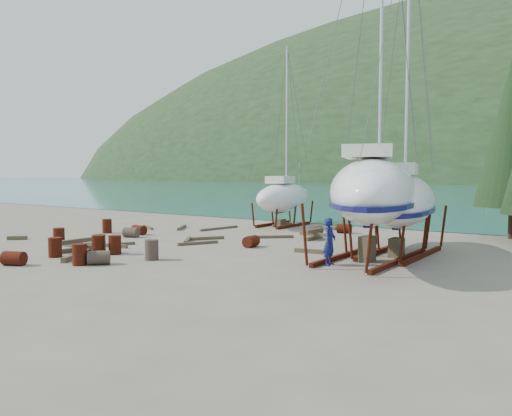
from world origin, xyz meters
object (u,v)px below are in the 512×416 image
Objects in this scene: small_sailboat_shore at (283,197)px; large_sailboat_far at (401,199)px; large_sailboat_near at (373,190)px; worker at (330,242)px.

large_sailboat_far is at bearing -46.12° from small_sailboat_shore.
large_sailboat_far is 13.53m from small_sailboat_shore.
worker is (-0.92, -2.26, -2.06)m from large_sailboat_near.
small_sailboat_shore is (-10.51, 9.44, -0.95)m from large_sailboat_near.
small_sailboat_shore is (-11.13, 7.68, -0.49)m from large_sailboat_far.
large_sailboat_far is at bearing -27.95° from worker.
worker is (-1.53, -4.01, -1.59)m from large_sailboat_far.
large_sailboat_near is 1.92m from large_sailboat_far.
large_sailboat_near reaches higher than large_sailboat_far.
large_sailboat_far is 1.24× the size of small_sailboat_shore.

